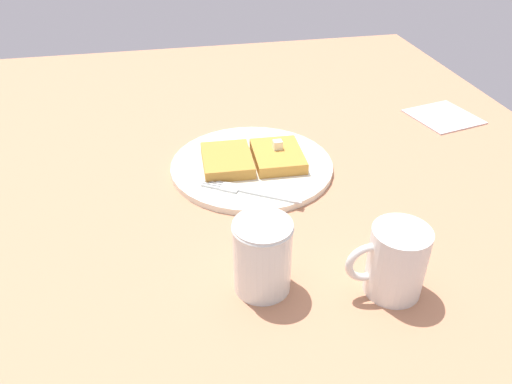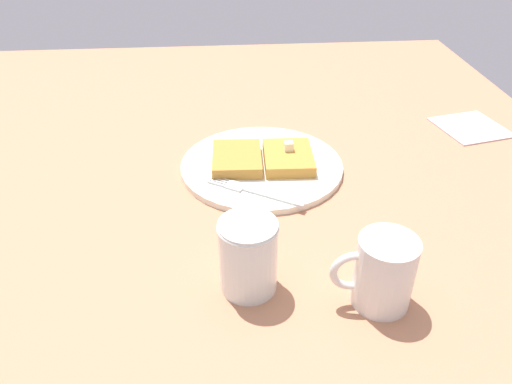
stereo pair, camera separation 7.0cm
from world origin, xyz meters
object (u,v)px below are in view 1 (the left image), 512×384
Objects in this scene: syrup_jar at (262,259)px; coffee_mug at (395,261)px; napkin at (443,117)px; plate at (252,166)px; fork at (245,191)px.

syrup_jar is 0.97× the size of coffee_mug.
plate is at bearing 15.70° from napkin.
napkin is at bearing -139.52° from syrup_jar.
napkin is at bearing -155.89° from fork.
syrup_jar is 15.40cm from coffee_mug.
coffee_mug is at bearing 166.24° from syrup_jar.
plate is 2.84× the size of syrup_jar.
coffee_mug reaches higher than napkin.
coffee_mug reaches higher than fork.
fork is 1.48× the size of coffee_mug.
syrup_jar is (4.13, 27.26, 3.70)cm from plate.
plate is 2.28× the size of napkin.
napkin is (-41.48, -11.66, -0.42)cm from plate.
fork is at bearing -94.29° from syrup_jar.
fork is at bearing 24.11° from napkin.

